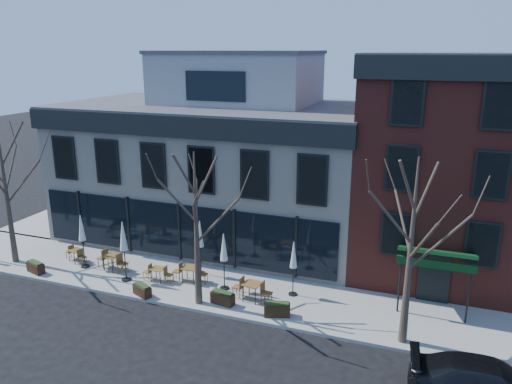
% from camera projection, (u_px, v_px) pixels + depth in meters
% --- Properties ---
extents(ground, '(120.00, 120.00, 0.00)m').
position_uv_depth(ground, '(182.00, 263.00, 27.40)').
color(ground, black).
rests_on(ground, ground).
extents(sidewalk_front, '(33.50, 4.70, 0.15)m').
position_uv_depth(sidewalk_front, '(220.00, 288.00, 24.37)').
color(sidewalk_front, gray).
rests_on(sidewalk_front, ground).
extents(sidewalk_side, '(4.50, 12.00, 0.15)m').
position_uv_depth(sidewalk_side, '(85.00, 209.00, 36.53)').
color(sidewalk_side, gray).
rests_on(sidewalk_side, ground).
extents(corner_building, '(18.39, 10.39, 11.10)m').
position_uv_depth(corner_building, '(219.00, 161.00, 30.64)').
color(corner_building, beige).
rests_on(corner_building, ground).
extents(red_brick_building, '(8.20, 11.78, 11.18)m').
position_uv_depth(red_brick_building, '(444.00, 162.00, 26.02)').
color(red_brick_building, maroon).
rests_on(red_brick_building, ground).
extents(tree_corner, '(3.93, 3.98, 7.92)m').
position_uv_depth(tree_corner, '(6.00, 189.00, 26.16)').
color(tree_corner, '#382B21').
rests_on(tree_corner, sidewalk_front).
extents(tree_mid, '(3.50, 3.55, 7.04)m').
position_uv_depth(tree_mid, '(197.00, 228.00, 21.84)').
color(tree_mid, '#382B21').
rests_on(tree_mid, sidewalk_front).
extents(tree_right, '(3.72, 3.77, 7.48)m').
position_uv_depth(tree_right, '(411.00, 251.00, 18.78)').
color(tree_right, '#382B21').
rests_on(tree_right, sidewalk_front).
extents(parked_sedan, '(5.26, 2.52, 1.48)m').
position_uv_depth(parked_sedan, '(489.00, 384.00, 16.41)').
color(parked_sedan, black).
rests_on(parked_sedan, ground).
extents(cafe_set_0, '(1.63, 0.88, 0.84)m').
position_uv_depth(cafe_set_0, '(76.00, 254.00, 27.14)').
color(cafe_set_0, brown).
rests_on(cafe_set_0, sidewalk_front).
extents(cafe_set_1, '(2.02, 0.93, 1.04)m').
position_uv_depth(cafe_set_1, '(112.00, 260.00, 26.09)').
color(cafe_set_1, brown).
rests_on(cafe_set_1, sidewalk_front).
extents(cafe_set_2, '(1.61, 0.66, 0.84)m').
position_uv_depth(cafe_set_2, '(158.00, 273.00, 24.87)').
color(cafe_set_2, brown).
rests_on(cafe_set_2, sidewalk_front).
extents(cafe_set_3, '(1.85, 0.79, 0.96)m').
position_uv_depth(cafe_set_3, '(190.00, 272.00, 24.80)').
color(cafe_set_3, brown).
rests_on(cafe_set_3, sidewalk_front).
extents(cafe_set_4, '(2.01, 0.87, 1.04)m').
position_uv_depth(cafe_set_4, '(252.00, 290.00, 22.93)').
color(cafe_set_4, brown).
rests_on(cafe_set_4, sidewalk_front).
extents(umbrella_0, '(0.46, 0.46, 2.90)m').
position_uv_depth(umbrella_0, '(82.00, 231.00, 26.02)').
color(umbrella_0, black).
rests_on(umbrella_0, sidewalk_front).
extents(umbrella_1, '(0.49, 0.49, 3.09)m').
position_uv_depth(umbrella_1, '(123.00, 239.00, 24.49)').
color(umbrella_1, black).
rests_on(umbrella_1, sidewalk_front).
extents(umbrella_2, '(0.46, 0.46, 2.88)m').
position_uv_depth(umbrella_2, '(200.00, 237.00, 25.22)').
color(umbrella_2, black).
rests_on(umbrella_2, sidewalk_front).
extents(umbrella_3, '(0.45, 0.45, 2.83)m').
position_uv_depth(umbrella_3, '(224.00, 250.00, 23.64)').
color(umbrella_3, black).
rests_on(umbrella_3, sidewalk_front).
extents(umbrella_4, '(0.43, 0.43, 2.67)m').
position_uv_depth(umbrella_4, '(294.00, 258.00, 23.07)').
color(umbrella_4, black).
rests_on(umbrella_4, sidewalk_front).
extents(planter_0, '(1.14, 0.71, 0.60)m').
position_uv_depth(planter_0, '(36.00, 267.00, 25.86)').
color(planter_0, '#311C10').
rests_on(planter_0, sidewalk_front).
extents(planter_1, '(1.08, 0.77, 0.56)m').
position_uv_depth(planter_1, '(142.00, 290.00, 23.44)').
color(planter_1, '#311D10').
rests_on(planter_1, sidewalk_front).
extents(planter_2, '(1.15, 0.61, 0.61)m').
position_uv_depth(planter_2, '(223.00, 298.00, 22.67)').
color(planter_2, black).
rests_on(planter_2, sidewalk_front).
extents(planter_3, '(1.21, 0.77, 0.63)m').
position_uv_depth(planter_3, '(277.00, 309.00, 21.65)').
color(planter_3, black).
rests_on(planter_3, sidewalk_front).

